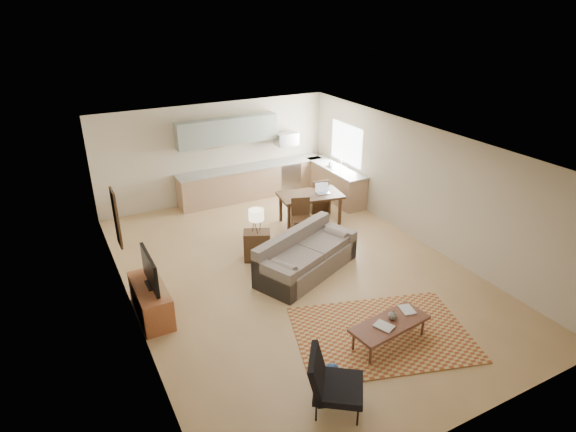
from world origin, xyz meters
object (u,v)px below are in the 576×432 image
sofa (307,254)px  tv_credenza (151,300)px  armchair (339,383)px  dining_table (310,209)px  coffee_table (389,333)px  console_table (257,246)px

sofa → tv_credenza: sofa is taller
sofa → tv_credenza: bearing=156.2°
armchair → dining_table: armchair is taller
coffee_table → tv_credenza: bearing=134.2°
tv_credenza → dining_table: 4.89m
tv_credenza → console_table: bearing=21.0°
tv_credenza → armchair: bearing=-62.2°
armchair → tv_credenza: bearing=63.5°
console_table → coffee_table: bearing=-53.5°
sofa → dining_table: bearing=34.7°
armchair → console_table: (0.74, 4.31, -0.11)m
console_table → dining_table: (1.94, 1.07, 0.06)m
sofa → console_table: (-0.68, 0.97, -0.09)m
coffee_table → dining_table: size_ratio=0.89×
console_table → dining_table: dining_table is taller
sofa → dining_table: 2.40m
sofa → armchair: bearing=-136.7°
coffee_table → console_table: 3.63m
sofa → coffee_table: size_ratio=1.78×
sofa → console_table: size_ratio=3.70×
sofa → console_table: sofa is taller
tv_credenza → console_table: (2.51, 0.96, 0.03)m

